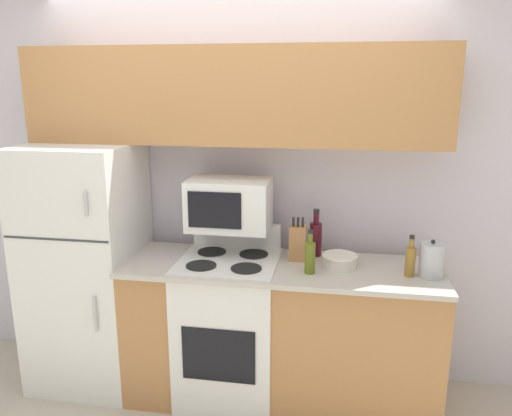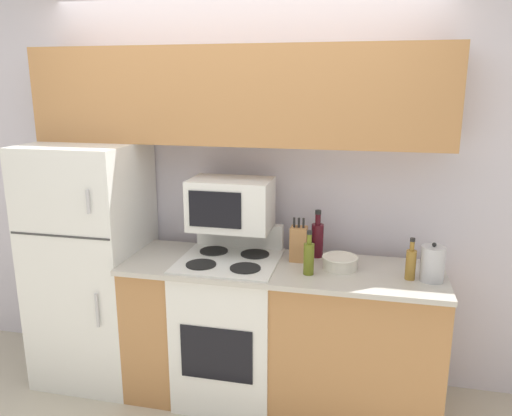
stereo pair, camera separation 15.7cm
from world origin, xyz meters
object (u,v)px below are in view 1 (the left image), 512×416
(microwave, at_px, (229,204))
(bottle_wine_red, at_px, (316,238))
(refrigerator, at_px, (87,266))
(bottle_vinegar, at_px, (410,260))
(bottle_olive_oil, at_px, (310,256))
(kettle, at_px, (431,260))
(stove, at_px, (229,327))
(knife_block, at_px, (298,243))
(bowl, at_px, (340,260))

(microwave, bearing_deg, bottle_wine_red, 9.18)
(refrigerator, xyz_separation_m, bottle_wine_red, (1.49, 0.15, 0.23))
(bottle_wine_red, bearing_deg, bottle_vinegar, -25.57)
(bottle_olive_oil, relative_size, kettle, 1.18)
(bottle_olive_oil, bearing_deg, bottle_vinegar, 5.17)
(refrigerator, bearing_deg, kettle, -2.72)
(stove, xyz_separation_m, bottle_olive_oil, (0.50, -0.11, 0.54))
(knife_block, bearing_deg, bottle_wine_red, 44.54)
(refrigerator, relative_size, bottle_vinegar, 6.69)
(stove, height_order, knife_block, knife_block)
(bottle_vinegar, bearing_deg, bottle_olive_oil, -174.83)
(refrigerator, bearing_deg, bottle_vinegar, -3.03)
(microwave, bearing_deg, kettle, -7.99)
(kettle, bearing_deg, microwave, 172.01)
(knife_block, bearing_deg, refrigerator, -177.89)
(stove, distance_m, microwave, 0.78)
(microwave, xyz_separation_m, bottle_wine_red, (0.54, 0.09, -0.21))
(stove, xyz_separation_m, bowl, (0.67, 0.02, 0.48))
(knife_block, relative_size, bottle_wine_red, 0.92)
(microwave, bearing_deg, stove, -80.02)
(bowl, bearing_deg, bottle_wine_red, 130.41)
(refrigerator, height_order, bottle_olive_oil, refrigerator)
(kettle, bearing_deg, bowl, 171.67)
(knife_block, xyz_separation_m, bottle_olive_oil, (0.09, -0.21, -0.01))
(stove, relative_size, knife_block, 3.95)
(microwave, relative_size, bottle_wine_red, 1.68)
(bottle_wine_red, bearing_deg, kettle, -21.15)
(knife_block, distance_m, bottle_wine_red, 0.15)
(microwave, height_order, bowl, microwave)
(stove, relative_size, bottle_olive_oil, 4.17)
(bottle_wine_red, height_order, kettle, bottle_wine_red)
(bowl, bearing_deg, kettle, -8.33)
(stove, relative_size, bottle_vinegar, 4.52)
(bottle_olive_oil, bearing_deg, stove, 168.05)
(bottle_wine_red, distance_m, bottle_olive_oil, 0.31)
(kettle, bearing_deg, bottle_wine_red, 158.85)
(bottle_olive_oil, bearing_deg, kettle, 4.76)
(bottle_olive_oil, bearing_deg, refrigerator, 173.86)
(stove, bearing_deg, refrigerator, 176.94)
(microwave, bearing_deg, knife_block, -1.97)
(stove, bearing_deg, bottle_olive_oil, -11.95)
(refrigerator, bearing_deg, bowl, -0.98)
(knife_block, height_order, bowl, knife_block)
(bottle_wine_red, bearing_deg, knife_block, -135.46)
(bowl, relative_size, bottle_wine_red, 0.71)
(microwave, height_order, kettle, microwave)
(refrigerator, xyz_separation_m, stove, (0.97, -0.05, -0.33))
(knife_block, bearing_deg, microwave, 178.03)
(refrigerator, height_order, stove, refrigerator)
(stove, distance_m, bowl, 0.82)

